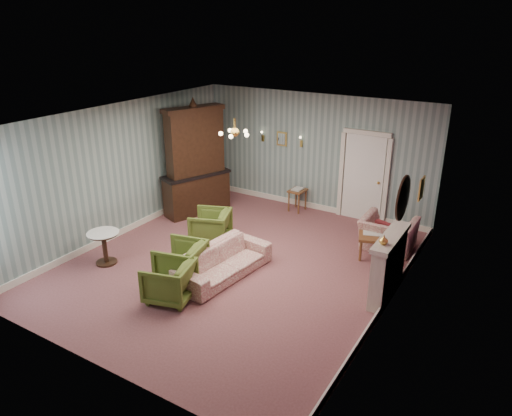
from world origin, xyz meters
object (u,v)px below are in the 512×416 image
Objects in this scene: sofa_chintz at (223,256)px; fireplace at (388,266)px; pedestal_table at (105,248)px; side_table_black at (388,259)px; olive_chair_b at (181,260)px; dresser at (195,158)px; coffee_table at (371,242)px; wingback_chair at (388,229)px; olive_chair_a at (169,279)px; olive_chair_c at (210,225)px.

sofa_chintz is 1.45× the size of fireplace.
side_table_black is at bearing 26.97° from pedestal_table.
fireplace is 0.84m from side_table_black.
pedestal_table is (-1.70, -0.28, -0.07)m from olive_chair_b.
dresser reaches higher than olive_chair_b.
fireplace is (2.83, 0.90, 0.18)m from sofa_chintz.
coffee_table is at bearing 22.54° from dresser.
wingback_chair is 4.79m from dresser.
olive_chair_a is at bearing 171.46° from sofa_chintz.
pedestal_table is (0.10, -3.08, -1.06)m from dresser.
dresser is 3.25m from pedestal_table.
dresser reaches higher than sofa_chintz.
olive_chair_c is 3.75m from wingback_chair.
olive_chair_a is 1.16× the size of pedestal_table.
sofa_chintz is at bearing -22.29° from dresser.
dresser is (-1.80, 2.80, 0.99)m from olive_chair_b.
wingback_chair is 1.74× the size of side_table_black.
sofa_chintz is 3.54m from wingback_chair.
coffee_table is at bearing 128.51° from side_table_black.
side_table_black reaches higher than coffee_table.
olive_chair_a is 1.28× the size of side_table_black.
olive_chair_c is 1.46m from sofa_chintz.
olive_chair_c is at bearing -156.87° from coffee_table.
dresser reaches higher than wingback_chair.
olive_chair_a is 2.29m from olive_chair_c.
olive_chair_c is at bearing -176.74° from olive_chair_a.
olive_chair_c is (-0.73, 2.17, 0.01)m from olive_chair_a.
olive_chair_c is 0.40× the size of sofa_chintz.
olive_chair_a is 1.20m from sofa_chintz.
olive_chair_b is 1.21× the size of pedestal_table.
olive_chair_b is at bearing 140.09° from sofa_chintz.
olive_chair_a reaches higher than pedestal_table.
fireplace is at bearing -74.74° from side_table_black.
olive_chair_c is 2.21m from pedestal_table.
pedestal_table is at bearing -66.84° from dresser.
olive_chair_c is at bearing 52.43° from sofa_chintz.
dresser is at bearing -178.80° from coffee_table.
coffee_table is (2.39, 3.51, -0.15)m from olive_chair_a.
olive_chair_a is 0.81× the size of coffee_table.
sofa_chintz reaches higher than coffee_table.
olive_chair_c reaches higher than sofa_chintz.
wingback_chair reaches higher than sofa_chintz.
olive_chair_a is 0.56× the size of fireplace.
pedestal_table is (-1.95, 0.34, -0.05)m from olive_chair_a.
fireplace is at bearing 100.41° from olive_chair_b.
olive_chair_b is 3.47m from dresser.
olive_chair_b is 1.63m from olive_chair_c.
olive_chair_b reaches higher than olive_chair_a.
sofa_chintz is at bearing -147.52° from side_table_black.
wingback_chair is at bearing 106.28° from fireplace.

